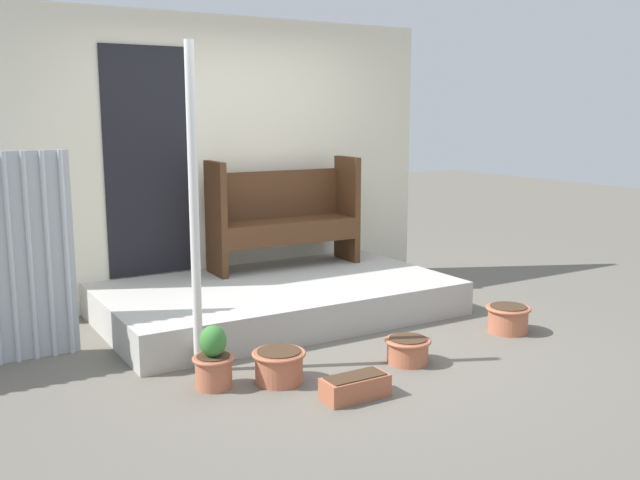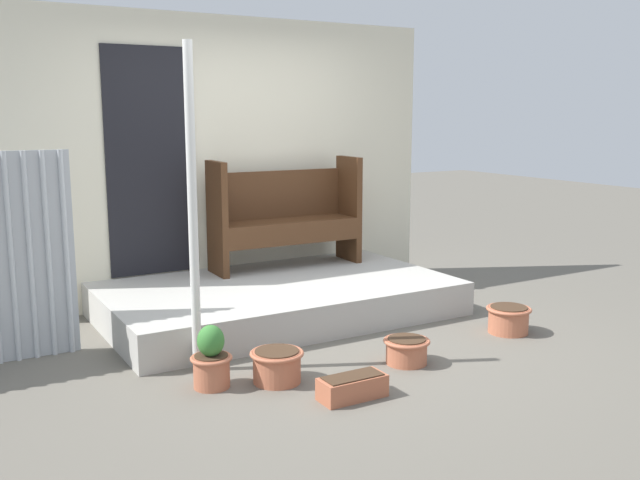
{
  "view_description": "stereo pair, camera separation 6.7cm",
  "coord_description": "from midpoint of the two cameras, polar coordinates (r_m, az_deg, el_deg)",
  "views": [
    {
      "loc": [
        -2.68,
        -4.45,
        1.73
      ],
      "look_at": [
        0.16,
        0.3,
        0.74
      ],
      "focal_mm": 40.0,
      "sensor_mm": 36.0,
      "label": 1
    },
    {
      "loc": [
        -2.63,
        -4.49,
        1.73
      ],
      "look_at": [
        0.16,
        0.3,
        0.74
      ],
      "focal_mm": 40.0,
      "sensor_mm": 36.0,
      "label": 2
    }
  ],
  "objects": [
    {
      "name": "ground_plane",
      "position": [
        5.48,
        0.48,
        -8.24
      ],
      "size": [
        24.0,
        24.0,
        0.0
      ],
      "primitive_type": "plane",
      "color": "#666056"
    },
    {
      "name": "porch_slab",
      "position": [
        6.18,
        -3.09,
        -4.71
      ],
      "size": [
        2.93,
        1.71,
        0.29
      ],
      "color": "#B2AFA8",
      "rests_on": "ground_plane"
    },
    {
      "name": "house_wall",
      "position": [
        6.77,
        -6.9,
        6.45
      ],
      "size": [
        4.13,
        0.08,
        2.6
      ],
      "color": "beige",
      "rests_on": "ground_plane"
    },
    {
      "name": "support_post",
      "position": [
        4.74,
        -9.75,
        2.26
      ],
      "size": [
        0.06,
        0.06,
        2.18
      ],
      "color": "white",
      "rests_on": "ground_plane"
    },
    {
      "name": "bench",
      "position": [
        6.7,
        -2.55,
        2.24
      ],
      "size": [
        1.44,
        0.43,
        1.02
      ],
      "rotation": [
        0.0,
        0.0,
        -0.02
      ],
      "color": "#4C2D19",
      "rests_on": "porch_slab"
    },
    {
      "name": "flower_pot_left",
      "position": [
        4.64,
        -8.28,
        -9.51
      ],
      "size": [
        0.27,
        0.27,
        0.41
      ],
      "color": "#B76647",
      "rests_on": "ground_plane"
    },
    {
      "name": "flower_pot_middle",
      "position": [
        4.7,
        -3.05,
        -9.93
      ],
      "size": [
        0.35,
        0.35,
        0.21
      ],
      "color": "#B76647",
      "rests_on": "ground_plane"
    },
    {
      "name": "flower_pot_right",
      "position": [
        5.07,
        7.32,
        -8.67
      ],
      "size": [
        0.33,
        0.33,
        0.18
      ],
      "color": "#B76647",
      "rests_on": "ground_plane"
    },
    {
      "name": "flower_pot_far_right",
      "position": [
        5.9,
        15.16,
        -6.06
      ],
      "size": [
        0.36,
        0.36,
        0.21
      ],
      "color": "#B76647",
      "rests_on": "ground_plane"
    },
    {
      "name": "planter_box_rect",
      "position": [
        4.47,
        3.04,
        -11.66
      ],
      "size": [
        0.42,
        0.19,
        0.15
      ],
      "color": "#B26042",
      "rests_on": "ground_plane"
    }
  ]
}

